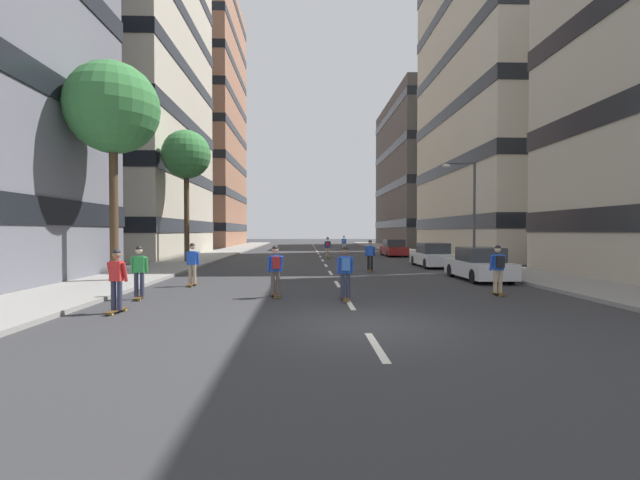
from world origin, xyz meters
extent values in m
plane|color=#333335|center=(0.00, 28.64, 0.00)|extent=(171.83, 171.83, 0.00)
cube|color=gray|center=(-9.71, 32.22, 0.07)|extent=(3.67, 78.76, 0.14)
cube|color=gray|center=(9.71, 32.22, 0.07)|extent=(3.67, 78.76, 0.14)
cube|color=silver|center=(0.00, -2.00, 0.00)|extent=(0.16, 2.20, 0.01)
cube|color=silver|center=(0.00, 3.00, 0.00)|extent=(0.16, 2.20, 0.01)
cube|color=silver|center=(0.00, 8.00, 0.00)|extent=(0.16, 2.20, 0.01)
cube|color=silver|center=(0.00, 13.00, 0.00)|extent=(0.16, 2.20, 0.01)
cube|color=silver|center=(0.00, 18.00, 0.00)|extent=(0.16, 2.20, 0.01)
cube|color=silver|center=(0.00, 23.00, 0.00)|extent=(0.16, 2.20, 0.01)
cube|color=silver|center=(0.00, 28.00, 0.00)|extent=(0.16, 2.20, 0.01)
cube|color=silver|center=(0.00, 33.00, 0.00)|extent=(0.16, 2.20, 0.01)
cube|color=silver|center=(0.00, 38.00, 0.00)|extent=(0.16, 2.20, 0.01)
cube|color=silver|center=(0.00, 43.00, 0.00)|extent=(0.16, 2.20, 0.01)
cube|color=silver|center=(0.00, 48.00, 0.00)|extent=(0.16, 2.20, 0.01)
cube|color=silver|center=(0.00, 53.00, 0.00)|extent=(0.16, 2.20, 0.01)
cube|color=silver|center=(0.00, 58.00, 0.00)|extent=(0.16, 2.20, 0.01)
cube|color=silver|center=(0.00, 63.00, 0.00)|extent=(0.16, 2.20, 0.01)
cube|color=#BCB29E|center=(-17.84, 28.55, 15.76)|extent=(12.58, 18.35, 31.51)
cube|color=black|center=(-17.84, 28.55, 2.70)|extent=(12.70, 18.47, 1.10)
cube|color=black|center=(-17.84, 28.55, 7.20)|extent=(12.70, 18.47, 1.10)
cube|color=black|center=(-17.84, 28.55, 11.70)|extent=(12.70, 18.47, 1.10)
cube|color=black|center=(-17.84, 28.55, 16.21)|extent=(12.70, 18.47, 1.10)
cube|color=black|center=(-17.84, 28.55, 20.71)|extent=(12.70, 18.47, 1.10)
cube|color=#9E6B51|center=(-17.84, 55.56, 18.79)|extent=(12.58, 19.98, 37.58)
cube|color=black|center=(-17.84, 55.56, 2.82)|extent=(12.70, 20.10, 1.10)
cube|color=black|center=(-17.84, 55.56, 7.52)|extent=(12.70, 20.10, 1.10)
cube|color=black|center=(-17.84, 55.56, 12.21)|extent=(12.70, 20.10, 1.10)
cube|color=black|center=(-17.84, 55.56, 16.91)|extent=(12.70, 20.10, 1.10)
cube|color=black|center=(-17.84, 55.56, 21.61)|extent=(12.70, 20.10, 1.10)
cube|color=black|center=(-17.84, 55.56, 26.31)|extent=(12.70, 20.10, 1.10)
cube|color=black|center=(-17.84, 55.56, 31.01)|extent=(12.70, 20.10, 1.10)
cube|color=black|center=(-17.84, 55.56, 35.70)|extent=(12.70, 20.10, 1.10)
cube|color=#BCB29E|center=(17.84, 28.55, 15.00)|extent=(12.58, 20.60, 30.01)
cube|color=black|center=(17.84, 28.55, 3.00)|extent=(12.70, 20.72, 1.10)
cube|color=black|center=(17.84, 28.55, 8.00)|extent=(12.70, 20.72, 1.10)
cube|color=black|center=(17.84, 28.55, 13.00)|extent=(12.70, 20.72, 1.10)
cube|color=black|center=(17.84, 28.55, 18.00)|extent=(12.70, 20.72, 1.10)
cube|color=black|center=(17.84, 28.55, 23.01)|extent=(12.70, 20.72, 1.10)
cube|color=#4C4744|center=(17.84, 55.56, 11.13)|extent=(12.58, 23.70, 22.26)
cube|color=black|center=(17.84, 55.56, 3.34)|extent=(12.70, 23.82, 1.10)
cube|color=black|center=(17.84, 55.56, 8.90)|extent=(12.70, 23.82, 1.10)
cube|color=black|center=(17.84, 55.56, 14.47)|extent=(12.70, 23.82, 1.10)
cube|color=black|center=(17.84, 55.56, 20.03)|extent=(12.70, 23.82, 1.10)
cube|color=maroon|center=(6.68, 28.39, 0.53)|extent=(1.80, 4.40, 0.70)
cube|color=#2D3338|center=(6.68, 28.24, 1.20)|extent=(1.60, 2.10, 0.64)
cylinder|color=black|center=(5.88, 29.84, 0.32)|extent=(0.22, 0.64, 0.64)
cylinder|color=black|center=(7.48, 29.84, 0.32)|extent=(0.22, 0.64, 0.64)
cylinder|color=black|center=(5.88, 26.94, 0.32)|extent=(0.22, 0.64, 0.64)
cylinder|color=black|center=(7.48, 26.94, 0.32)|extent=(0.22, 0.64, 0.64)
cube|color=silver|center=(6.68, 16.62, 0.53)|extent=(1.80, 4.40, 0.70)
cube|color=#2D3338|center=(6.68, 16.47, 1.20)|extent=(1.60, 2.10, 0.64)
cylinder|color=black|center=(5.88, 18.07, 0.32)|extent=(0.22, 0.64, 0.64)
cylinder|color=black|center=(7.48, 18.07, 0.32)|extent=(0.22, 0.64, 0.64)
cylinder|color=black|center=(5.88, 15.17, 0.32)|extent=(0.22, 0.64, 0.64)
cylinder|color=black|center=(7.48, 15.17, 0.32)|extent=(0.22, 0.64, 0.64)
cube|color=silver|center=(6.68, 9.31, 0.53)|extent=(1.80, 4.40, 0.70)
cube|color=#2D3338|center=(6.68, 9.16, 1.20)|extent=(1.60, 2.10, 0.64)
cylinder|color=black|center=(5.88, 10.76, 0.32)|extent=(0.22, 0.64, 0.64)
cylinder|color=black|center=(7.48, 10.76, 0.32)|extent=(0.22, 0.64, 0.64)
cylinder|color=black|center=(5.88, 7.86, 0.32)|extent=(0.22, 0.64, 0.64)
cylinder|color=black|center=(7.48, 7.86, 0.32)|extent=(0.22, 0.64, 0.64)
cylinder|color=#4C3823|center=(-9.71, 8.74, 3.19)|extent=(0.36, 0.36, 6.11)
sphere|color=#387A3D|center=(-9.71, 8.74, 7.62)|extent=(3.92, 3.92, 3.92)
cylinder|color=#4C3823|center=(-9.71, 20.36, 3.31)|extent=(0.36, 0.36, 6.35)
sphere|color=#387A3D|center=(-9.71, 20.36, 7.67)|extent=(3.38, 3.38, 3.38)
cylinder|color=#3F3F44|center=(9.35, 16.56, 3.39)|extent=(0.16, 0.16, 6.50)
cylinder|color=#3F3F44|center=(8.45, 16.56, 6.54)|extent=(1.80, 0.10, 0.10)
ellipsoid|color=silver|center=(7.55, 16.56, 6.39)|extent=(0.50, 0.30, 0.24)
cube|color=brown|center=(-6.04, 7.53, 0.08)|extent=(0.25, 0.91, 0.02)
cylinder|color=#D8BF4C|center=(-6.02, 7.85, 0.04)|extent=(0.18, 0.08, 0.07)
cylinder|color=#D8BF4C|center=(-6.05, 7.22, 0.04)|extent=(0.18, 0.08, 0.07)
cylinder|color=tan|center=(-6.13, 7.54, 0.49)|extent=(0.15, 0.15, 0.80)
cylinder|color=tan|center=(-5.95, 7.53, 0.49)|extent=(0.15, 0.15, 0.80)
cube|color=blue|center=(-6.04, 7.53, 1.17)|extent=(0.33, 0.22, 0.55)
cylinder|color=blue|center=(-6.25, 7.60, 1.14)|extent=(0.10, 0.23, 0.55)
cylinder|color=blue|center=(-5.81, 7.57, 1.14)|extent=(0.10, 0.23, 0.55)
sphere|color=tan|center=(-6.03, 7.55, 1.62)|extent=(0.22, 0.22, 0.22)
sphere|color=black|center=(-6.03, 7.55, 1.67)|extent=(0.21, 0.21, 0.21)
cube|color=brown|center=(5.42, 4.58, 0.08)|extent=(0.20, 0.90, 0.02)
cylinder|color=#D8BF4C|center=(5.42, 4.90, 0.04)|extent=(0.18, 0.07, 0.07)
cylinder|color=#D8BF4C|center=(5.42, 4.26, 0.04)|extent=(0.18, 0.07, 0.07)
cylinder|color=tan|center=(5.33, 4.57, 0.49)|extent=(0.14, 0.14, 0.80)
cylinder|color=tan|center=(5.51, 4.58, 0.49)|extent=(0.14, 0.14, 0.80)
cube|color=blue|center=(5.42, 4.58, 1.17)|extent=(0.32, 0.20, 0.55)
cylinder|color=blue|center=(5.20, 4.62, 1.14)|extent=(0.09, 0.23, 0.55)
cylinder|color=blue|center=(5.64, 4.63, 1.14)|extent=(0.09, 0.23, 0.55)
sphere|color=beige|center=(5.42, 4.60, 1.62)|extent=(0.22, 0.22, 0.22)
sphere|color=black|center=(5.42, 4.60, 1.67)|extent=(0.21, 0.21, 0.21)
cube|color=black|center=(5.42, 4.40, 1.20)|extent=(0.26, 0.16, 0.40)
cube|color=brown|center=(-6.91, 4.12, 0.08)|extent=(0.36, 0.92, 0.02)
cylinder|color=#D8BF4C|center=(-6.96, 4.43, 0.04)|extent=(0.19, 0.10, 0.07)
cylinder|color=#D8BF4C|center=(-6.85, 3.80, 0.04)|extent=(0.19, 0.10, 0.07)
cylinder|color=#2D334C|center=(-6.99, 4.10, 0.49)|extent=(0.16, 0.16, 0.80)
cylinder|color=#2D334C|center=(-6.82, 4.14, 0.49)|extent=(0.16, 0.16, 0.80)
cube|color=green|center=(-6.91, 4.12, 1.17)|extent=(0.35, 0.26, 0.55)
cylinder|color=green|center=(-7.13, 4.13, 1.14)|extent=(0.13, 0.24, 0.55)
cylinder|color=green|center=(-6.70, 4.21, 1.14)|extent=(0.13, 0.24, 0.55)
sphere|color=beige|center=(-6.91, 4.14, 1.62)|extent=(0.22, 0.22, 0.22)
sphere|color=black|center=(-6.91, 4.14, 1.67)|extent=(0.21, 0.21, 0.21)
cube|color=brown|center=(0.53, 25.47, 0.08)|extent=(0.29, 0.92, 0.02)
cylinder|color=#D8BF4C|center=(0.50, 25.79, 0.04)|extent=(0.19, 0.09, 0.07)
cylinder|color=#D8BF4C|center=(0.56, 25.15, 0.04)|extent=(0.19, 0.09, 0.07)
cylinder|color=tan|center=(0.44, 25.46, 0.49)|extent=(0.15, 0.15, 0.80)
cylinder|color=tan|center=(0.62, 25.48, 0.49)|extent=(0.15, 0.15, 0.80)
cube|color=blue|center=(0.53, 25.47, 1.17)|extent=(0.34, 0.23, 0.55)
cylinder|color=blue|center=(0.30, 25.50, 1.14)|extent=(0.11, 0.24, 0.55)
cylinder|color=blue|center=(0.74, 25.54, 1.14)|extent=(0.11, 0.24, 0.55)
sphere|color=beige|center=(0.52, 25.49, 1.62)|extent=(0.22, 0.22, 0.22)
sphere|color=black|center=(0.52, 25.49, 1.67)|extent=(0.21, 0.21, 0.21)
cube|color=#A52626|center=(0.54, 25.29, 1.20)|extent=(0.27, 0.18, 0.40)
cube|color=brown|center=(-2.41, 4.45, 0.08)|extent=(0.41, 0.92, 0.02)
cylinder|color=#D8BF4C|center=(-2.49, 4.76, 0.04)|extent=(0.19, 0.11, 0.07)
cylinder|color=#D8BF4C|center=(-2.34, 4.14, 0.04)|extent=(0.19, 0.11, 0.07)
cylinder|color=#594C47|center=(-2.50, 4.43, 0.49)|extent=(0.17, 0.17, 0.80)
cylinder|color=#594C47|center=(-2.33, 4.47, 0.49)|extent=(0.17, 0.17, 0.80)
cube|color=blue|center=(-2.41, 4.45, 1.17)|extent=(0.36, 0.27, 0.55)
cylinder|color=blue|center=(-2.64, 4.44, 1.14)|extent=(0.14, 0.24, 0.55)
cylinder|color=blue|center=(-2.21, 4.55, 1.14)|extent=(0.14, 0.24, 0.55)
sphere|color=tan|center=(-2.42, 4.47, 1.62)|extent=(0.22, 0.22, 0.22)
sphere|color=black|center=(-2.42, 4.47, 1.67)|extent=(0.21, 0.21, 0.21)
cube|color=#A52626|center=(-2.37, 4.27, 1.20)|extent=(0.29, 0.22, 0.40)
cube|color=brown|center=(2.28, 13.68, 0.08)|extent=(0.40, 0.92, 0.02)
cylinder|color=#D8BF4C|center=(2.35, 13.99, 0.04)|extent=(0.19, 0.11, 0.07)
cylinder|color=#D8BF4C|center=(2.20, 13.37, 0.04)|extent=(0.19, 0.11, 0.07)
cylinder|color=black|center=(2.19, 13.70, 0.49)|extent=(0.17, 0.17, 0.80)
cylinder|color=black|center=(2.36, 13.66, 0.49)|extent=(0.17, 0.17, 0.80)
cube|color=blue|center=(2.28, 13.68, 1.17)|extent=(0.36, 0.27, 0.55)
cylinder|color=blue|center=(2.07, 13.78, 1.14)|extent=(0.14, 0.24, 0.55)
cylinder|color=blue|center=(2.50, 13.68, 1.14)|extent=(0.14, 0.24, 0.55)
sphere|color=beige|center=(2.28, 13.70, 1.62)|extent=(0.22, 0.22, 0.22)
sphere|color=black|center=(2.28, 13.70, 1.67)|extent=(0.21, 0.21, 0.21)
cube|color=brown|center=(3.02, 37.71, 0.08)|extent=(0.21, 0.90, 0.02)
cylinder|color=#D8BF4C|center=(3.02, 38.03, 0.04)|extent=(0.18, 0.07, 0.07)
cylinder|color=#D8BF4C|center=(3.02, 37.39, 0.04)|extent=(0.18, 0.07, 0.07)
cylinder|color=tan|center=(2.93, 37.71, 0.49)|extent=(0.14, 0.14, 0.80)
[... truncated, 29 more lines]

